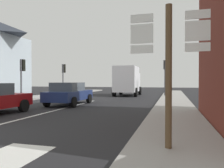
# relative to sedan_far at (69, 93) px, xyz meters

# --- Properties ---
(ground_plane) EXTENTS (80.00, 80.00, 0.00)m
(ground_plane) POSITION_rel_sedan_far_xyz_m (0.55, 1.23, -0.76)
(ground_plane) COLOR #232326
(sidewalk_right) EXTENTS (2.24, 44.00, 0.14)m
(sidewalk_right) POSITION_rel_sedan_far_xyz_m (6.66, -0.77, -0.69)
(sidewalk_right) COLOR #9E9B96
(sidewalk_right) RESTS_ON ground
(lane_centre_stripe) EXTENTS (0.16, 12.00, 0.01)m
(lane_centre_stripe) POSITION_rel_sedan_far_xyz_m (0.55, -2.77, -0.75)
(lane_centre_stripe) COLOR silver
(lane_centre_stripe) RESTS_ON ground
(lane_turn_arrow) EXTENTS (1.20, 2.20, 0.01)m
(lane_turn_arrow) POSITION_rel_sedan_far_xyz_m (3.30, -9.77, -0.75)
(lane_turn_arrow) COLOR silver
(lane_turn_arrow) RESTS_ON ground
(sedan_far) EXTENTS (2.03, 4.23, 1.47)m
(sedan_far) POSITION_rel_sedan_far_xyz_m (0.00, 0.00, 0.00)
(sedan_far) COLOR navy
(sedan_far) RESTS_ON ground
(delivery_truck) EXTENTS (2.57, 5.04, 3.05)m
(delivery_truck) POSITION_rel_sedan_far_xyz_m (1.93, 9.91, 0.89)
(delivery_truck) COLOR silver
(delivery_truck) RESTS_ON ground
(route_sign_post) EXTENTS (1.66, 0.14, 3.20)m
(route_sign_post) POSITION_rel_sedan_far_xyz_m (6.47, -8.50, 1.15)
(route_sign_post) COLOR brown
(route_sign_post) RESTS_ON ground
(traffic_light_far_right) EXTENTS (0.30, 0.49, 3.61)m
(traffic_light_far_right) POSITION_rel_sedan_far_xyz_m (5.84, 9.26, 1.91)
(traffic_light_far_right) COLOR #47474C
(traffic_light_far_right) RESTS_ON ground
(traffic_light_near_left) EXTENTS (0.30, 0.49, 3.24)m
(traffic_light_near_left) POSITION_rel_sedan_far_xyz_m (-4.74, 1.57, 1.64)
(traffic_light_near_left) COLOR #47474C
(traffic_light_near_left) RESTS_ON ground
(traffic_light_far_left) EXTENTS (0.30, 0.49, 3.36)m
(traffic_light_far_left) POSITION_rel_sedan_far_xyz_m (-4.74, 8.42, 1.72)
(traffic_light_far_left) COLOR #47474C
(traffic_light_far_left) RESTS_ON ground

